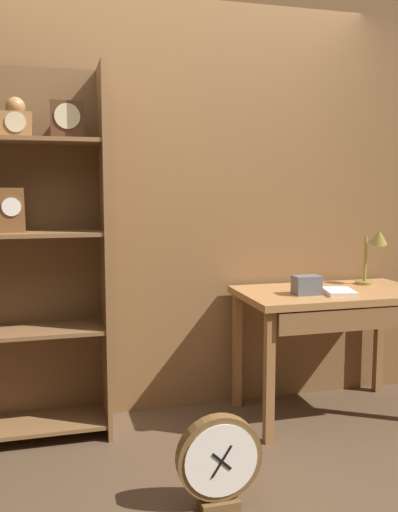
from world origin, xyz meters
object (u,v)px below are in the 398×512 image
object	(u,v)px
toolbox_small	(307,285)
open_repair_manual	(339,292)
desk_lamp	(375,247)
workbench	(334,308)
round_clock_large	(219,461)

from	to	relation	value
toolbox_small	open_repair_manual	xyz separation A→B (m)	(0.19, -0.03, -0.04)
toolbox_small	desk_lamp	bearing A→B (deg)	18.22
toolbox_small	open_repair_manual	bearing A→B (deg)	-10.02
workbench	round_clock_large	size ratio (longest dim) A/B	2.67
workbench	desk_lamp	world-z (taller)	desk_lamp
round_clock_large	workbench	bearing A→B (deg)	38.61
workbench	desk_lamp	xyz separation A→B (m)	(0.35, 0.13, 0.34)
toolbox_small	open_repair_manual	world-z (taller)	toolbox_small
toolbox_small	round_clock_large	size ratio (longest dim) A/B	0.36
desk_lamp	workbench	bearing A→B (deg)	-159.58
desk_lamp	toolbox_small	world-z (taller)	desk_lamp
desk_lamp	toolbox_small	bearing A→B (deg)	-161.78
toolbox_small	open_repair_manual	distance (m)	0.20
desk_lamp	open_repair_manual	distance (m)	0.48
toolbox_small	open_repair_manual	size ratio (longest dim) A/B	0.69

